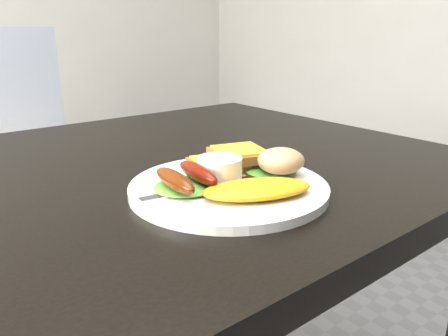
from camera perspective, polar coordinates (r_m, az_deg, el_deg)
dining_table at (r=0.70m, az=-15.73°, el=-2.45°), size 1.20×0.80×0.04m
dining_chair at (r=1.93m, az=-23.80°, el=0.79°), size 0.50×0.50×0.05m
plate at (r=0.60m, az=0.60°, el=-2.60°), size 0.27×0.27×0.01m
lettuce_left at (r=0.58m, az=-4.83°, el=-2.39°), size 0.11×0.10×0.01m
lettuce_right at (r=0.64m, az=6.16°, el=-0.33°), size 0.09×0.08×0.01m
omelette at (r=0.55m, az=4.37°, el=-2.76°), size 0.16×0.12×0.02m
sausage_a at (r=0.55m, az=-6.46°, el=-1.60°), size 0.03×0.10×0.02m
sausage_b at (r=0.58m, az=-3.45°, el=-0.61°), size 0.03×0.10×0.02m
ramekin at (r=0.60m, az=-0.54°, el=-0.28°), size 0.08×0.08×0.04m
toast_a at (r=0.66m, az=-0.80°, el=0.38°), size 0.09×0.09×0.01m
toast_b at (r=0.66m, az=2.01°, el=1.72°), size 0.10×0.10×0.01m
potato_salad at (r=0.62m, az=7.45°, el=0.95°), size 0.08×0.08×0.04m
fork at (r=0.58m, az=-2.54°, el=-2.62°), size 0.18×0.04×0.00m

